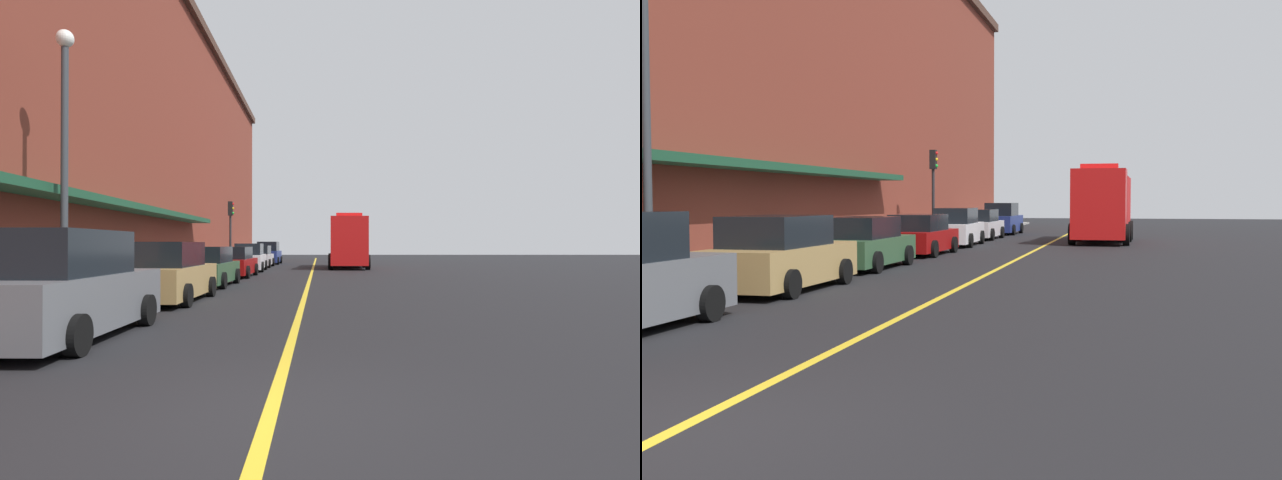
{
  "view_description": "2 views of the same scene",
  "coord_description": "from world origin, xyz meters",
  "views": [
    {
      "loc": [
        0.49,
        -5.2,
        1.67
      ],
      "look_at": [
        0.66,
        28.52,
        1.96
      ],
      "focal_mm": 29.64,
      "sensor_mm": 36.0,
      "label": 1
    },
    {
      "loc": [
        4.1,
        -6.2,
        2.11
      ],
      "look_at": [
        -0.73,
        14.95,
        0.96
      ],
      "focal_mm": 43.01,
      "sensor_mm": 36.0,
      "label": 2
    }
  ],
  "objects": [
    {
      "name": "parking_meter_2",
      "position": [
        -5.35,
        38.08,
        1.06
      ],
      "size": [
        0.14,
        0.18,
        1.33
      ],
      "color": "#4C4C51",
      "rests_on": "sidewalk_left"
    },
    {
      "name": "fire_truck",
      "position": [
        2.47,
        32.36,
        1.78
      ],
      "size": [
        2.91,
        7.91,
        3.75
      ],
      "rotation": [
        0.0,
        0.0,
        -1.59
      ],
      "color": "red",
      "rests_on": "ground"
    },
    {
      "name": "ground_plane",
      "position": [
        0.0,
        25.0,
        0.0
      ],
      "size": [
        112.0,
        112.0,
        0.0
      ],
      "primitive_type": "plane",
      "color": "black"
    },
    {
      "name": "parked_car_6",
      "position": [
        -3.91,
        39.97,
        0.88
      ],
      "size": [
        2.09,
        4.71,
        1.91
      ],
      "rotation": [
        0.0,
        0.0,
        1.56
      ],
      "color": "navy",
      "rests_on": "ground"
    },
    {
      "name": "parked_car_2",
      "position": [
        -3.99,
        15.91,
        0.75
      ],
      "size": [
        2.04,
        4.73,
        1.58
      ],
      "rotation": [
        0.0,
        0.0,
        1.56
      ],
      "color": "#2D5133",
      "rests_on": "ground"
    },
    {
      "name": "parked_car_4",
      "position": [
        -3.92,
        27.91,
        0.81
      ],
      "size": [
        2.07,
        4.92,
        1.73
      ],
      "rotation": [
        0.0,
        0.0,
        1.6
      ],
      "color": "silver",
      "rests_on": "ground"
    },
    {
      "name": "brick_building_left",
      "position": [
        -13.58,
        24.0,
        8.17
      ],
      "size": [
        13.54,
        64.0,
        16.33
      ],
      "color": "maroon",
      "rests_on": "ground"
    },
    {
      "name": "parked_car_0",
      "position": [
        -4.04,
        4.09,
        0.89
      ],
      "size": [
        2.16,
        4.89,
        1.92
      ],
      "rotation": [
        0.0,
        0.0,
        1.56
      ],
      "color": "#595B60",
      "rests_on": "ground"
    },
    {
      "name": "parked_car_1",
      "position": [
        -3.96,
        10.17,
        0.82
      ],
      "size": [
        2.15,
        4.78,
        1.74
      ],
      "rotation": [
        0.0,
        0.0,
        1.56
      ],
      "color": "#A5844C",
      "rests_on": "ground"
    },
    {
      "name": "sidewalk_left",
      "position": [
        -6.2,
        25.0,
        0.07
      ],
      "size": [
        2.4,
        70.0,
        0.15
      ],
      "primitive_type": "cube",
      "color": "gray",
      "rests_on": "ground"
    },
    {
      "name": "parking_meter_0",
      "position": [
        -5.35,
        17.48,
        1.06
      ],
      "size": [
        0.14,
        0.18,
        1.33
      ],
      "color": "#4C4C51",
      "rests_on": "sidewalk_left"
    },
    {
      "name": "traffic_light_near",
      "position": [
        -5.29,
        28.86,
        3.16
      ],
      "size": [
        0.38,
        0.36,
        4.3
      ],
      "color": "#232326",
      "rests_on": "sidewalk_left"
    },
    {
      "name": "parked_car_5",
      "position": [
        -4.05,
        33.76,
        0.75
      ],
      "size": [
        2.07,
        4.56,
        1.59
      ],
      "rotation": [
        0.0,
        0.0,
        1.56
      ],
      "color": "silver",
      "rests_on": "ground"
    },
    {
      "name": "street_lamp_left",
      "position": [
        -5.95,
        8.07,
        4.4
      ],
      "size": [
        0.44,
        0.44,
        6.94
      ],
      "color": "#33383D",
      "rests_on": "sidewalk_left"
    },
    {
      "name": "parked_car_3",
      "position": [
        -3.97,
        21.96,
        0.74
      ],
      "size": [
        2.17,
        4.58,
        1.55
      ],
      "rotation": [
        0.0,
        0.0,
        1.55
      ],
      "color": "maroon",
      "rests_on": "ground"
    },
    {
      "name": "lane_center_stripe",
      "position": [
        0.0,
        25.0,
        0.0
      ],
      "size": [
        0.16,
        70.0,
        0.01
      ],
      "primitive_type": "cube",
      "color": "gold",
      "rests_on": "ground"
    },
    {
      "name": "parking_meter_1",
      "position": [
        -5.35,
        33.14,
        1.06
      ],
      "size": [
        0.14,
        0.18,
        1.33
      ],
      "color": "#4C4C51",
      "rests_on": "sidewalk_left"
    }
  ]
}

